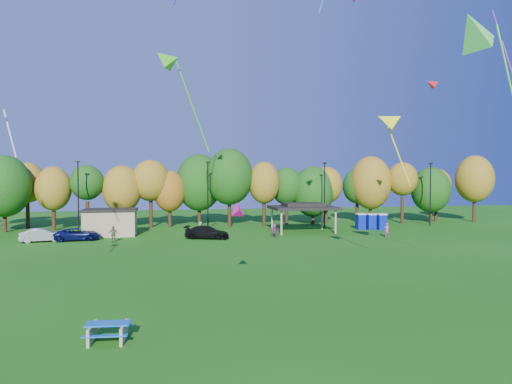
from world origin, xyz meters
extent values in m
plane|color=#19600F|center=(0.00, 0.00, 0.00)|extent=(160.00, 160.00, 0.00)
cylinder|color=black|center=(-23.75, 44.20, 1.78)|extent=(0.50, 0.50, 3.56)
ellipsoid|color=#144C0F|center=(-23.75, 44.20, 5.94)|extent=(6.62, 6.62, 8.00)
cylinder|color=black|center=(-22.13, 48.25, 1.90)|extent=(0.50, 0.50, 3.79)
ellipsoid|color=olive|center=(-22.13, 48.25, 6.32)|extent=(4.94, 4.94, 5.58)
cylinder|color=black|center=(-18.02, 45.01, 1.67)|extent=(0.50, 0.50, 3.34)
ellipsoid|color=olive|center=(-18.02, 45.01, 5.56)|extent=(4.61, 4.61, 5.88)
cylinder|color=black|center=(-13.72, 44.85, 1.91)|extent=(0.50, 0.50, 3.82)
ellipsoid|color=#144C0F|center=(-13.72, 44.85, 6.36)|extent=(4.43, 4.43, 4.73)
cylinder|color=black|center=(-9.30, 45.50, 1.63)|extent=(0.50, 0.50, 3.25)
ellipsoid|color=olive|center=(-9.30, 45.50, 5.42)|extent=(5.33, 5.33, 6.53)
cylinder|color=black|center=(-5.45, 46.07, 1.98)|extent=(0.50, 0.50, 3.96)
ellipsoid|color=olive|center=(-5.45, 46.07, 6.61)|extent=(5.31, 5.31, 5.82)
cylinder|color=black|center=(-2.85, 46.34, 1.52)|extent=(0.50, 0.50, 3.05)
ellipsoid|color=#995914|center=(-2.85, 46.34, 5.08)|extent=(4.54, 4.54, 5.87)
cylinder|color=black|center=(1.42, 47.53, 1.89)|extent=(0.50, 0.50, 3.77)
ellipsoid|color=#144C0F|center=(1.42, 47.53, 6.29)|extent=(6.69, 6.69, 8.35)
cylinder|color=black|center=(5.46, 44.54, 2.14)|extent=(0.50, 0.50, 4.28)
ellipsoid|color=#144C0F|center=(5.46, 44.54, 7.14)|extent=(6.64, 6.64, 8.01)
cylinder|color=black|center=(10.41, 44.21, 1.88)|extent=(0.50, 0.50, 3.76)
ellipsoid|color=olive|center=(10.41, 44.21, 6.27)|extent=(4.49, 4.49, 6.02)
cylinder|color=black|center=(14.29, 46.25, 1.72)|extent=(0.50, 0.50, 3.43)
ellipsoid|color=#144C0F|center=(14.29, 46.25, 5.72)|extent=(4.77, 4.77, 5.63)
cylinder|color=black|center=(18.11, 45.40, 1.48)|extent=(0.50, 0.50, 2.95)
ellipsoid|color=#144C0F|center=(18.11, 45.40, 4.92)|extent=(6.14, 6.14, 7.54)
cylinder|color=black|center=(20.39, 45.86, 1.76)|extent=(0.50, 0.50, 3.52)
ellipsoid|color=olive|center=(20.39, 45.86, 5.87)|extent=(4.78, 4.78, 5.53)
cylinder|color=black|center=(26.06, 47.51, 1.69)|extent=(0.50, 0.50, 3.39)
ellipsoid|color=#144C0F|center=(26.06, 47.51, 5.64)|extent=(4.54, 4.54, 5.46)
cylinder|color=black|center=(27.70, 46.23, 1.86)|extent=(0.50, 0.50, 3.72)
ellipsoid|color=olive|center=(27.70, 46.23, 6.20)|extent=(6.32, 6.32, 8.24)
cylinder|color=black|center=(31.99, 44.27, 2.03)|extent=(0.50, 0.50, 4.06)
ellipsoid|color=olive|center=(31.99, 44.27, 6.77)|extent=(4.50, 4.50, 5.13)
cylinder|color=black|center=(37.07, 44.81, 1.53)|extent=(0.50, 0.50, 3.05)
ellipsoid|color=#144C0F|center=(37.07, 44.81, 5.09)|extent=(5.97, 5.97, 7.05)
cylinder|color=black|center=(38.98, 46.35, 1.78)|extent=(0.50, 0.50, 3.55)
ellipsoid|color=olive|center=(38.98, 46.35, 5.92)|extent=(4.60, 4.60, 4.99)
cylinder|color=black|center=(44.51, 44.51, 2.03)|extent=(0.50, 0.50, 4.07)
ellipsoid|color=olive|center=(44.51, 44.51, 6.78)|extent=(5.83, 5.83, 7.42)
cylinder|color=black|center=(-14.00, 40.00, 4.50)|extent=(0.16, 0.16, 9.00)
cube|color=black|center=(-14.00, 40.00, 9.00)|extent=(0.50, 0.25, 0.18)
cylinder|color=black|center=(2.00, 40.00, 4.50)|extent=(0.16, 0.16, 9.00)
cube|color=black|center=(2.00, 40.00, 9.00)|extent=(0.50, 0.25, 0.18)
cylinder|color=black|center=(18.00, 40.00, 4.50)|extent=(0.16, 0.16, 9.00)
cube|color=black|center=(18.00, 40.00, 9.00)|extent=(0.50, 0.25, 0.18)
cylinder|color=black|center=(34.00, 40.00, 4.50)|extent=(0.16, 0.16, 9.00)
cube|color=black|center=(34.00, 40.00, 9.00)|extent=(0.50, 0.25, 0.18)
cube|color=tan|center=(-10.00, 38.00, 1.50)|extent=(6.00, 4.00, 3.00)
cube|color=black|center=(-10.00, 38.00, 3.12)|extent=(6.30, 4.30, 0.25)
cylinder|color=tan|center=(10.50, 34.50, 1.50)|extent=(0.24, 0.24, 3.00)
cylinder|color=tan|center=(17.50, 34.50, 1.50)|extent=(0.24, 0.24, 3.00)
cylinder|color=tan|center=(10.50, 39.50, 1.50)|extent=(0.24, 0.24, 3.00)
cylinder|color=tan|center=(17.50, 39.50, 1.50)|extent=(0.24, 0.24, 3.00)
cube|color=black|center=(14.00, 37.00, 3.15)|extent=(8.20, 6.20, 0.35)
cube|color=black|center=(14.00, 37.00, 3.55)|extent=(5.00, 3.50, 0.45)
cube|color=#0C1E9C|center=(22.50, 38.20, 1.00)|extent=(1.10, 1.10, 2.00)
cube|color=silver|center=(22.50, 38.20, 2.09)|extent=(1.15, 1.15, 0.18)
cube|color=#0C1E9C|center=(23.80, 37.75, 1.00)|extent=(1.10, 1.10, 2.00)
cube|color=silver|center=(23.80, 37.75, 2.09)|extent=(1.15, 1.15, 0.18)
cube|color=#0C1E9C|center=(25.10, 37.27, 1.00)|extent=(1.10, 1.10, 2.00)
cube|color=silver|center=(25.10, 37.27, 2.09)|extent=(1.15, 1.15, 0.18)
cube|color=tan|center=(-6.50, 1.15, 0.37)|extent=(0.25, 1.52, 0.75)
cube|color=tan|center=(-5.15, 1.04, 0.37)|extent=(0.25, 1.52, 0.75)
cube|color=blue|center=(-5.83, 1.10, 0.78)|extent=(1.93, 0.93, 0.06)
cube|color=blue|center=(-5.88, 0.45, 0.46)|extent=(1.89, 0.41, 0.05)
cube|color=blue|center=(-5.78, 1.74, 0.46)|extent=(1.89, 0.41, 0.05)
imported|color=#A3A3A9|center=(-16.75, 33.93, 0.74)|extent=(4.75, 2.55, 1.49)
imported|color=#0C124D|center=(-13.10, 34.32, 0.70)|extent=(5.21, 2.81, 1.39)
imported|color=black|center=(1.26, 32.93, 0.74)|extent=(5.48, 3.61, 1.48)
imported|color=#AC5186|center=(22.24, 30.17, 0.85)|extent=(0.63, 0.43, 1.70)
imported|color=#949265|center=(0.65, 35.02, 0.89)|extent=(0.96, 1.04, 1.78)
imported|color=#626B41|center=(-9.03, 32.09, 0.90)|extent=(1.13, 0.67, 1.80)
imported|color=#8A3977|center=(9.16, 32.57, 0.83)|extent=(1.62, 1.08, 1.67)
cone|color=red|center=(23.52, 23.43, 16.74)|extent=(1.58, 1.34, 1.41)
cone|color=#F70D86|center=(1.01, 8.18, 5.25)|extent=(0.99, 1.32, 1.28)
cylinder|color=#992AE2|center=(23.22, 12.55, 17.03)|extent=(0.51, 2.81, 7.55)
cone|color=#5AF857|center=(14.81, 4.95, 15.91)|extent=(3.72, 3.10, 3.21)
cylinder|color=#5AF857|center=(16.86, 4.48, 12.76)|extent=(2.45, 0.65, 6.61)
cone|color=green|center=(-3.40, 13.44, 15.42)|extent=(2.35, 2.01, 2.01)
cylinder|color=green|center=(-1.39, 14.06, 12.27)|extent=(2.41, 0.83, 6.61)
cylinder|color=silver|center=(-12.20, 9.43, 9.70)|extent=(0.95, 0.76, 2.85)
cone|color=#FFF61A|center=(11.88, 10.25, 11.09)|extent=(2.38, 2.22, 1.95)
cylinder|color=#FFF61A|center=(13.19, 10.98, 8.84)|extent=(1.62, 0.97, 4.73)
camera|label=1|loc=(-3.28, -19.44, 7.22)|focal=32.00mm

